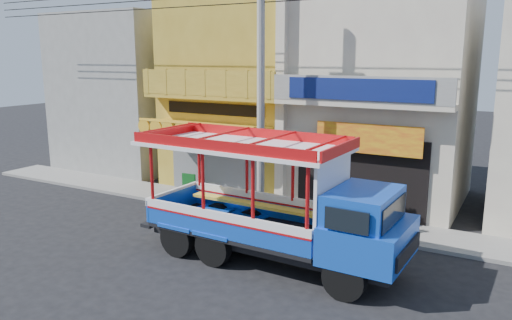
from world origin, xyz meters
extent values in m
plane|color=black|center=(0.00, 0.00, 0.00)|extent=(90.00, 90.00, 0.00)
cube|color=slate|center=(0.00, 4.00, 0.06)|extent=(30.00, 2.00, 0.12)
cube|color=#A68424|center=(-4.00, 8.00, 4.00)|extent=(6.00, 6.00, 8.00)
cube|color=#595B5E|center=(-4.00, 4.98, 1.40)|extent=(4.20, 0.10, 2.60)
cube|color=orange|center=(-4.00, 4.25, 3.05)|extent=(5.20, 1.50, 0.31)
cube|color=#A68424|center=(-4.00, 4.65, 4.05)|extent=(6.00, 0.70, 0.18)
cube|color=#A68424|center=(-4.00, 4.35, 4.60)|extent=(6.00, 0.12, 0.95)
cube|color=black|center=(-4.00, 4.97, 3.55)|extent=(4.50, 0.04, 0.45)
cube|color=#C0B29E|center=(2.00, 8.00, 4.00)|extent=(6.00, 6.00, 8.00)
cube|color=black|center=(2.00, 4.98, 1.50)|extent=(4.60, 0.12, 2.80)
cube|color=yellow|center=(2.30, 4.70, 2.90)|extent=(3.60, 0.05, 1.00)
cube|color=#C0B29E|center=(2.00, 4.65, 4.05)|extent=(6.00, 0.70, 0.18)
cube|color=gray|center=(2.00, 4.35, 4.55)|extent=(6.00, 0.12, 0.85)
cube|color=navy|center=(2.00, 4.28, 4.55)|extent=(4.80, 0.06, 0.70)
cube|color=#C0B29E|center=(-1.00, 4.85, 4.00)|extent=(0.35, 0.30, 8.00)
cube|color=gray|center=(-11.00, 8.00, 3.80)|extent=(6.00, 6.00, 7.60)
cylinder|color=gray|center=(-1.00, 3.30, 4.50)|extent=(0.26, 0.26, 9.00)
cylinder|color=black|center=(0.00, 3.30, 7.30)|extent=(28.00, 0.04, 0.04)
cylinder|color=black|center=(3.56, -1.00, 0.52)|extent=(1.06, 0.33, 1.05)
cylinder|color=black|center=(3.64, 0.99, 0.52)|extent=(1.06, 0.33, 1.05)
cylinder|color=black|center=(-0.21, -0.85, 0.52)|extent=(1.06, 0.33, 1.05)
cylinder|color=black|center=(-0.13, 1.13, 0.52)|extent=(1.06, 0.33, 1.05)
cylinder|color=black|center=(-1.46, -0.80, 0.52)|extent=(1.06, 0.33, 1.05)
cylinder|color=black|center=(-1.38, 1.18, 0.52)|extent=(1.06, 0.33, 1.05)
cube|color=black|center=(1.09, 0.09, 0.63)|extent=(7.09, 2.00, 0.29)
cube|color=blue|center=(3.81, -0.02, 1.20)|extent=(1.97, 2.37, 0.94)
cube|color=blue|center=(3.65, -0.01, 2.04)|extent=(1.55, 2.17, 0.78)
cube|color=black|center=(4.38, -0.04, 1.99)|extent=(0.14, 1.84, 0.58)
cube|color=black|center=(0.23, 0.13, 0.84)|extent=(5.27, 2.50, 0.13)
cube|color=blue|center=(0.18, -0.98, 1.20)|extent=(5.18, 0.29, 0.63)
cube|color=white|center=(0.18, -0.98, 1.49)|extent=(5.18, 0.30, 0.23)
cube|color=blue|center=(0.27, 1.23, 1.20)|extent=(5.18, 0.29, 0.63)
cube|color=white|center=(0.27, 1.23, 1.49)|extent=(5.18, 0.30, 0.23)
cylinder|color=red|center=(-2.25, -0.87, 2.35)|extent=(0.10, 0.10, 1.67)
cylinder|color=red|center=(-2.16, 1.31, 2.35)|extent=(0.10, 0.10, 1.67)
cube|color=white|center=(2.83, 0.02, 2.01)|extent=(0.17, 2.12, 2.35)
cube|color=white|center=(0.12, 0.13, 3.19)|extent=(5.90, 2.79, 0.10)
cube|color=red|center=(0.12, 0.13, 3.38)|extent=(5.69, 2.68, 0.27)
cube|color=black|center=(-4.68, 4.09, 0.17)|extent=(0.52, 0.31, 0.09)
cube|color=#0D4C17|center=(-4.68, 4.09, 0.62)|extent=(0.59, 0.12, 0.81)
imported|color=#1F5719|center=(2.85, 4.64, 0.59)|extent=(1.06, 1.10, 0.94)
imported|color=#1F5719|center=(3.38, 3.59, 0.68)|extent=(0.80, 0.78, 1.13)
imported|color=#1F5719|center=(3.28, 4.48, 0.66)|extent=(0.79, 0.79, 1.08)
camera|label=1|loc=(7.00, -11.43, 5.61)|focal=35.00mm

